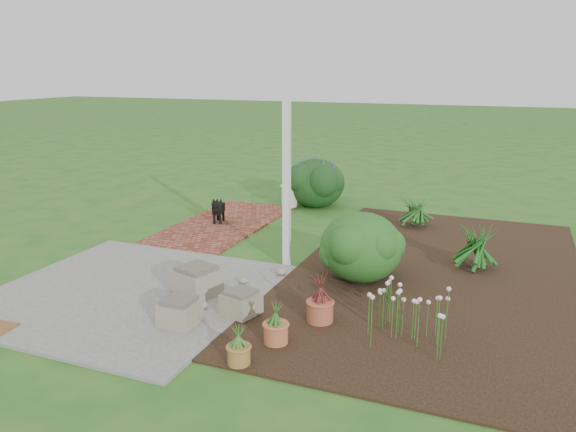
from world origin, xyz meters
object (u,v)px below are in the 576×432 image
at_px(stone_trough_near, 241,304).
at_px(evergreen_shrub, 361,245).
at_px(black_dog, 218,208).
at_px(cream_ceramic_urn, 289,196).

distance_m(stone_trough_near, evergreen_shrub, 2.05).
relative_size(black_dog, cream_ceramic_urn, 1.21).
height_order(black_dog, cream_ceramic_urn, black_dog).
bearing_deg(evergreen_shrub, cream_ceramic_urn, 125.26).
xyz_separation_m(black_dog, cream_ceramic_urn, (0.77, 1.76, -0.06)).
bearing_deg(black_dog, stone_trough_near, -72.69).
bearing_deg(cream_ceramic_urn, stone_trough_near, -74.27).
bearing_deg(evergreen_shrub, stone_trough_near, -120.70).
height_order(black_dog, evergreen_shrub, evergreen_shrub).
bearing_deg(evergreen_shrub, black_dog, 151.22).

